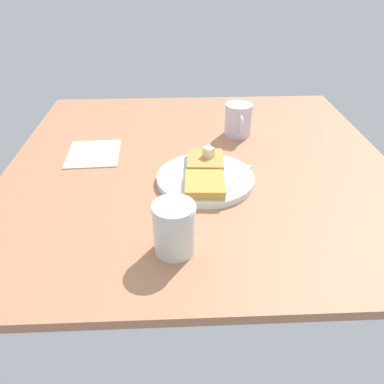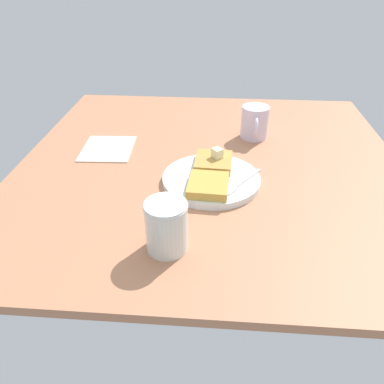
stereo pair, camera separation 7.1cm
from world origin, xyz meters
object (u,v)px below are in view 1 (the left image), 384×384
object	(u,v)px
fork	(231,183)
syrup_jar	(174,229)
plate	(205,178)
coffee_mug	(238,120)
napkin	(94,154)

from	to	relation	value
fork	syrup_jar	size ratio (longest dim) A/B	1.46
plate	syrup_jar	world-z (taller)	syrup_jar
coffee_mug	fork	bearing A→B (deg)	-11.07
syrup_jar	fork	bearing A→B (deg)	146.64
syrup_jar	napkin	xyz separation A→B (cm)	(-36.38, -20.29, -4.25)
coffee_mug	napkin	bearing A→B (deg)	-75.12
fork	syrup_jar	bearing A→B (deg)	-33.36
plate	coffee_mug	distance (cm)	26.89
fork	napkin	xyz separation A→B (cm)	(-17.96, -32.41, -1.53)
plate	fork	bearing A→B (deg)	55.39
plate	fork	size ratio (longest dim) A/B	1.59
fork	plate	bearing A→B (deg)	-124.61
syrup_jar	coffee_mug	distance (cm)	49.68
fork	coffee_mug	distance (cm)	28.69
syrup_jar	napkin	world-z (taller)	syrup_jar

